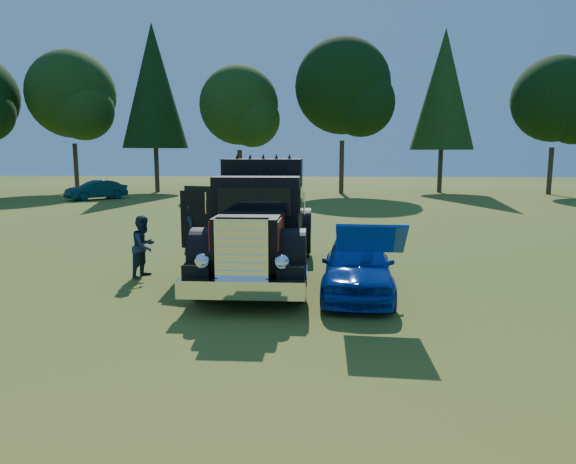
# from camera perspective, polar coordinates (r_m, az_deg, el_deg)

# --- Properties ---
(ground) EXTENTS (120.00, 120.00, 0.00)m
(ground) POSITION_cam_1_polar(r_m,az_deg,el_deg) (11.54, -8.01, -7.17)
(ground) COLOR #2E5117
(ground) RESTS_ON ground
(treeline) EXTENTS (72.10, 24.04, 13.84)m
(treeline) POSITION_cam_1_polar(r_m,az_deg,el_deg) (38.85, -3.80, 15.44)
(treeline) COLOR #2D2116
(treeline) RESTS_ON ground
(diamond_t_truck) EXTENTS (3.34, 7.16, 3.00)m
(diamond_t_truck) POSITION_cam_1_polar(r_m,az_deg,el_deg) (13.05, -3.16, 0.50)
(diamond_t_truck) COLOR black
(diamond_t_truck) RESTS_ON ground
(hotrod_coupe) EXTENTS (1.79, 4.17, 1.89)m
(hotrod_coupe) POSITION_cam_1_polar(r_m,az_deg,el_deg) (11.60, 7.75, -3.71)
(hotrod_coupe) COLOR #1108B3
(hotrod_coupe) RESTS_ON ground
(spectator_near) EXTENTS (0.59, 0.78, 1.93)m
(spectator_near) POSITION_cam_1_polar(r_m,az_deg,el_deg) (13.73, -10.51, -0.56)
(spectator_near) COLOR #1E2548
(spectator_near) RESTS_ON ground
(spectator_far) EXTENTS (0.80, 0.91, 1.58)m
(spectator_far) POSITION_cam_1_polar(r_m,az_deg,el_deg) (13.64, -15.72, -1.54)
(spectator_far) COLOR navy
(spectator_far) RESTS_ON ground
(distant_teal_car) EXTENTS (3.70, 3.90, 1.32)m
(distant_teal_car) POSITION_cam_1_polar(r_m,az_deg,el_deg) (37.75, -20.53, 4.40)
(distant_teal_car) COLOR #093638
(distant_teal_car) RESTS_ON ground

